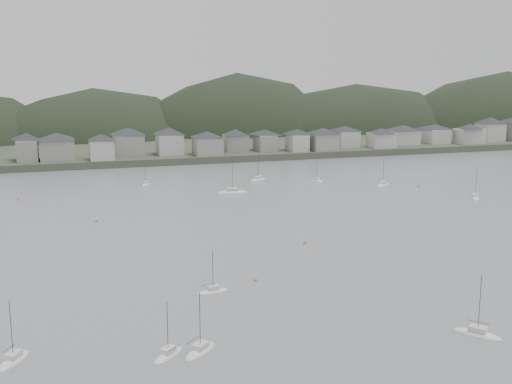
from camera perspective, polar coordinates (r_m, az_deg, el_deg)
name	(u,v)px	position (r m, az deg, el deg)	size (l,w,h in m)	color
ground	(382,302)	(119.17, 11.05, -9.48)	(900.00, 900.00, 0.00)	slate
far_shore_land	(147,133)	(398.37, -9.59, 5.17)	(900.00, 250.00, 3.00)	#383D2D
forested_ridge	(163,159)	(375.49, -8.24, 2.89)	(851.55, 103.94, 102.57)	black
waterfront_town	(290,138)	(301.71, 3.00, 4.83)	(451.48, 28.46, 12.92)	gray
sailboat_lead	(258,180)	(238.13, 0.18, 1.10)	(8.36, 6.25, 11.12)	silver
moored_fleet	(178,224)	(172.38, -6.87, -2.85)	(236.11, 154.86, 13.89)	silver
mooring_buoys	(275,231)	(164.01, 1.69, -3.51)	(162.49, 113.36, 0.70)	#B9613D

